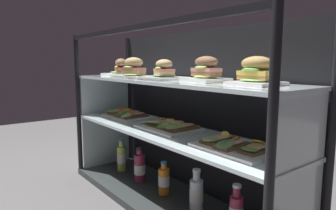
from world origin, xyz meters
The scene contains 19 objects.
ground_plane centered at (0.00, 0.00, -0.01)m, with size 6.00×6.00×0.02m, color #5A5858.
case_base_deck centered at (0.00, 0.00, 0.02)m, with size 1.55×0.43×0.04m, color #2E3332.
case_frame centered at (0.00, 0.13, 0.53)m, with size 1.55×0.43×0.97m.
riser_lower_tier centered at (0.00, 0.00, 0.23)m, with size 1.49×0.37×0.37m.
shelf_lower_glass centered at (0.00, 0.00, 0.42)m, with size 1.51×0.38×0.02m, color silver.
riser_upper_tier centered at (0.00, 0.00, 0.56)m, with size 1.49×0.37×0.26m.
shelf_upper_glass centered at (0.00, 0.00, 0.70)m, with size 1.51×0.38×0.02m, color silver.
plated_roll_sandwich_near_left_corner centered at (-0.55, 0.03, 0.75)m, with size 0.21×0.21×0.11m.
plated_roll_sandwich_mid_left centered at (-0.26, -0.05, 0.75)m, with size 0.20×0.20×0.12m.
plated_roll_sandwich_right_of_center centered at (-0.01, -0.02, 0.74)m, with size 0.20×0.20×0.11m.
plated_roll_sandwich_mid_right centered at (0.27, 0.01, 0.75)m, with size 0.17×0.17×0.12m.
plated_roll_sandwich_center centered at (0.54, 0.02, 0.75)m, with size 0.18×0.18×0.11m.
open_sandwich_tray_mid_left centered at (-0.47, 0.02, 0.45)m, with size 0.34×0.24×0.06m.
open_sandwich_tray_far_right centered at (0.00, 0.02, 0.45)m, with size 0.34×0.24×0.06m.
open_sandwich_tray_near_left_corner centered at (0.47, -0.01, 0.45)m, with size 0.34×0.24×0.06m.
juice_bottle_front_second centered at (-0.54, 0.01, 0.13)m, with size 0.06×0.06×0.22m.
juice_bottle_front_left_end centered at (-0.31, 0.01, 0.13)m, with size 0.07×0.07×0.22m.
juice_bottle_near_post centered at (-0.06, 0.01, 0.12)m, with size 0.07×0.07×0.19m.
juice_bottle_front_fourth centered at (0.20, 0.03, 0.13)m, with size 0.07×0.07×0.22m.
Camera 1 is at (1.26, -0.98, 0.79)m, focal length 32.27 mm.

